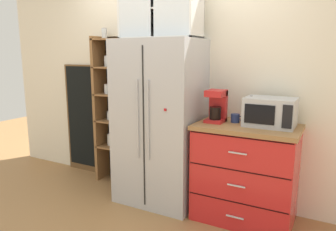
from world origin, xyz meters
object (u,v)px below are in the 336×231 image
Objects in this scene: mug_navy at (235,118)px; mug_red at (246,122)px; coffee_maker at (217,106)px; microwave at (270,112)px; bottle_cobalt at (251,111)px; refrigerator at (160,123)px; bottle_amber at (250,112)px; chalkboard_menu at (85,119)px.

mug_navy is 0.18m from mug_red.
coffee_maker is 2.84× the size of mug_red.
bottle_cobalt is (-0.19, 0.04, -0.02)m from microwave.
bottle_cobalt reaches higher than mug_navy.
refrigerator is at bearing -177.05° from coffee_maker.
mug_red is at bearing -41.21° from mug_navy.
microwave reaches higher than mug_navy.
bottle_amber is at bearing 6.42° from refrigerator.
mug_red is at bearing -8.23° from chalkboard_menu.
bottle_amber is at bearing 9.59° from mug_navy.
bottle_amber is (0.00, -0.01, -0.01)m from bottle_cobalt.
coffee_maker is 2.61× the size of mug_navy.
mug_navy is 0.16m from bottle_cobalt.
chalkboard_menu is at bearing 175.32° from bottle_amber.
chalkboard_menu reaches higher than coffee_maker.
refrigerator reaches higher than coffee_maker.
bottle_cobalt is 0.18× the size of chalkboard_menu.
mug_navy is at bearing 178.65° from microwave.
mug_red reaches higher than mug_navy.
microwave is 2.47m from chalkboard_menu.
microwave is 0.31× the size of chalkboard_menu.
refrigerator reaches higher than microwave.
microwave is 0.23m from mug_red.
bottle_amber is at bearing 170.74° from microwave.
mug_navy is at bearing -170.41° from bottle_amber.
coffee_maker is at bearing -166.79° from bottle_amber.
refrigerator is 0.95m from bottle_cobalt.
coffee_maker is (0.62, 0.03, 0.22)m from refrigerator.
mug_navy is 0.08× the size of chalkboard_menu.
refrigerator is at bearing -172.92° from bottle_cobalt.
microwave is at bearing 31.39° from mug_red.
microwave reaches higher than mug_red.
mug_red is 0.42× the size of bottle_cobalt.
microwave is at bearing 3.80° from refrigerator.
bottle_cobalt reaches higher than bottle_amber.
bottle_cobalt is at bearing 14.04° from mug_navy.
refrigerator reaches higher than mug_navy.
coffee_maker reaches higher than mug_red.
mug_navy is at bearing 5.87° from refrigerator.
mug_navy is at bearing -165.96° from bottle_cobalt.
chalkboard_menu is (-1.95, 0.26, -0.36)m from coffee_maker.
refrigerator is 1.37m from chalkboard_menu.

